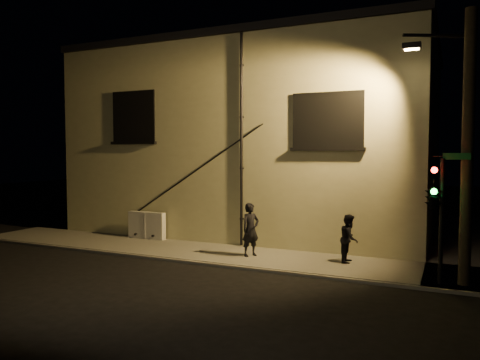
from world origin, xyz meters
The scene contains 8 objects.
ground centered at (0.00, 0.00, 0.00)m, with size 90.00×90.00×0.00m, color black.
sidewalk centered at (1.22, 4.39, 0.06)m, with size 21.00×16.00×0.12m.
building centered at (-3.00, 8.99, 4.40)m, with size 16.20×12.23×8.80m.
utility_cabinet centered at (-6.18, 2.70, 0.69)m, with size 1.75×0.29×1.15m, color beige.
pedestrian_a centered at (-0.76, 1.42, 1.07)m, with size 0.69×0.45×1.90m, color black.
pedestrian_b centered at (2.65, 1.91, 0.93)m, with size 0.79×0.61×1.62m, color black.
traffic_signal centered at (5.30, 0.25, 2.61)m, with size 1.20×2.15×3.68m.
streetlamp_pole centered at (6.04, 0.62, 4.07)m, with size 2.05×1.40×7.73m.
Camera 1 is at (5.78, -13.77, 3.81)m, focal length 35.00 mm.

